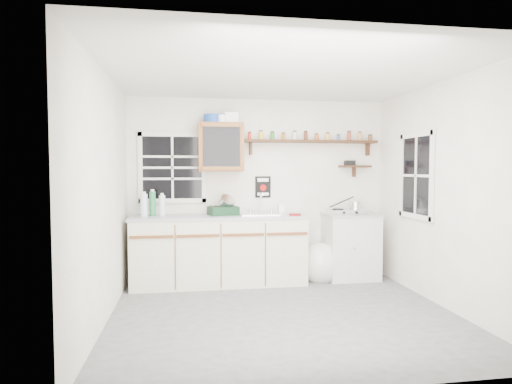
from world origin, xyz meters
The scene contains 18 objects.
room centered at (0.00, 0.00, 1.25)m, with size 3.64×3.24×2.54m.
main_cabinet centered at (-0.58, 1.30, 0.46)m, with size 2.31×0.63×0.92m.
right_cabinet centered at (1.25, 1.32, 0.46)m, with size 0.73×0.57×0.91m.
sink centered at (-0.05, 1.30, 0.93)m, with size 0.52×0.44×0.29m.
upper_cabinet centered at (-0.55, 1.44, 1.82)m, with size 0.60×0.32×0.65m.
upper_cabinet_clutter centered at (-0.56, 1.44, 2.21)m, with size 0.46×0.24×0.14m.
spice_shelf centered at (0.72, 1.51, 1.93)m, with size 1.91×0.18×0.34m.
secondary_shelf centered at (1.36, 1.52, 1.58)m, with size 0.45×0.16×0.24m.
warning_sign centered at (0.05, 1.59, 1.28)m, with size 0.22×0.02×0.30m.
window_back centered at (-1.20, 1.59, 1.55)m, with size 0.93×0.03×0.98m.
window_right centered at (1.79, 0.55, 1.45)m, with size 0.03×0.78×1.08m.
water_bottles centered at (-1.45, 1.32, 1.07)m, with size 0.31×0.15×0.35m.
dish_rack centered at (-0.52, 1.33, 1.01)m, with size 0.43×0.36×0.28m.
soap_bottle centered at (0.28, 1.44, 1.01)m, with size 0.08×0.08×0.18m, color white.
rag centered at (0.40, 1.13, 0.93)m, with size 0.14×0.12×0.02m, color maroon.
hotplate centered at (1.18, 1.30, 0.94)m, with size 0.52×0.30×0.07m.
saucepan centered at (1.30, 1.31, 1.03)m, with size 0.42×0.24×0.18m.
trash_bag centered at (0.80, 1.27, 0.24)m, with size 0.48×0.44×0.55m.
Camera 1 is at (-0.96, -4.33, 1.52)m, focal length 30.00 mm.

